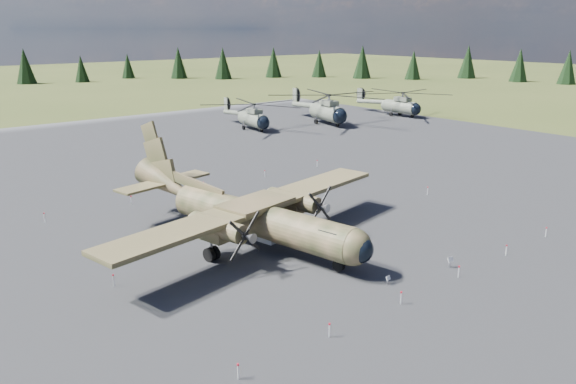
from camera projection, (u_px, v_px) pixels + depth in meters
ground at (305, 231)px, 46.65m from camera, size 500.00×500.00×0.00m
apron at (236, 203)px, 54.06m from camera, size 120.00×120.00×0.04m
transport_plane at (246, 211)px, 43.38m from camera, size 27.26×24.51×8.99m
helicopter_near at (253, 111)px, 92.23m from camera, size 19.66×21.55×4.43m
helicopter_mid at (327, 103)px, 97.36m from camera, size 25.15×26.42×5.33m
helicopter_far at (401, 99)px, 106.74m from camera, size 18.26×21.51×4.63m
info_placard_left at (388, 279)px, 36.69m from camera, size 0.41×0.22×0.62m
info_placard_right at (450, 261)px, 39.33m from camera, size 0.50×0.23×0.78m
barrier_fence at (301, 226)px, 46.17m from camera, size 33.12×29.62×0.85m
treeline at (399, 149)px, 55.10m from camera, size 321.40×320.77×10.96m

